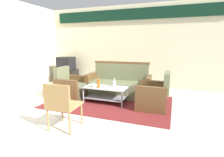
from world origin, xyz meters
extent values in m
plane|color=beige|center=(0.00, 0.00, 0.00)|extent=(14.00, 14.00, 0.00)
cube|color=beige|center=(0.00, 3.06, 1.40)|extent=(6.52, 0.12, 2.80)
cube|color=black|center=(0.00, 2.97, 2.47)|extent=(5.76, 0.08, 0.36)
cube|color=maroon|center=(-0.03, 0.95, 0.01)|extent=(3.04, 2.01, 0.01)
cube|color=#6B704C|center=(0.03, 1.51, 0.22)|extent=(1.63, 0.77, 0.42)
cube|color=#6B704C|center=(0.02, 1.83, 0.67)|extent=(1.60, 0.22, 0.48)
cube|color=brown|center=(0.87, 1.55, 0.32)|extent=(0.15, 0.70, 0.62)
cube|color=brown|center=(-0.81, 1.47, 0.32)|extent=(0.15, 0.70, 0.62)
cube|color=brown|center=(0.02, 1.83, 0.94)|extent=(1.64, 0.18, 0.06)
cube|color=#6B704C|center=(-1.10, 0.90, 0.21)|extent=(0.69, 0.64, 0.40)
cube|color=#6B704C|center=(-1.41, 0.89, 0.64)|extent=(0.15, 0.61, 0.45)
cube|color=brown|center=(-1.11, 1.23, 0.30)|extent=(0.66, 0.14, 0.58)
cube|color=brown|center=(-1.08, 0.57, 0.30)|extent=(0.66, 0.14, 0.58)
cube|color=#6B704C|center=(1.04, 0.92, 0.21)|extent=(0.68, 0.62, 0.40)
cube|color=#6B704C|center=(1.35, 0.92, 0.64)|extent=(0.14, 0.60, 0.45)
cube|color=brown|center=(1.05, 0.59, 0.30)|extent=(0.66, 0.12, 0.58)
cube|color=brown|center=(1.03, 1.25, 0.30)|extent=(0.66, 0.12, 0.58)
cube|color=silver|center=(-0.12, 0.93, 0.40)|extent=(1.10, 0.60, 0.02)
cube|color=#9E9EA5|center=(-0.12, 0.93, 0.13)|extent=(1.00, 0.52, 0.02)
cylinder|color=#9E9EA5|center=(-0.63, 1.19, 0.21)|extent=(0.04, 0.04, 0.40)
cylinder|color=#9E9EA5|center=(0.39, 1.19, 0.21)|extent=(0.04, 0.04, 0.40)
cylinder|color=#9E9EA5|center=(-0.63, 0.67, 0.21)|extent=(0.04, 0.04, 0.40)
cylinder|color=#9E9EA5|center=(0.39, 0.67, 0.21)|extent=(0.04, 0.04, 0.40)
cylinder|color=silver|center=(0.10, 0.97, 0.49)|extent=(0.07, 0.07, 0.16)
cylinder|color=silver|center=(0.10, 0.97, 0.61)|extent=(0.03, 0.03, 0.07)
cylinder|color=#D85919|center=(-0.25, 0.78, 0.51)|extent=(0.07, 0.07, 0.20)
cylinder|color=#D85919|center=(-0.25, 0.78, 0.65)|extent=(0.03, 0.03, 0.08)
cylinder|color=silver|center=(-0.37, 0.75, 0.46)|extent=(0.08, 0.08, 0.10)
cube|color=black|center=(-2.42, 2.55, 0.26)|extent=(0.80, 0.50, 0.52)
cube|color=black|center=(-2.42, 2.55, 0.76)|extent=(0.63, 0.48, 0.48)
cube|color=black|center=(-2.41, 2.77, 0.76)|extent=(0.51, 0.05, 0.36)
cube|color=#AD844C|center=(-0.27, -0.60, 0.42)|extent=(0.50, 0.50, 0.04)
cube|color=#AD844C|center=(-0.26, -0.82, 0.64)|extent=(0.48, 0.06, 0.40)
cylinder|color=#AD844C|center=(-0.49, -0.40, 0.21)|extent=(0.03, 0.03, 0.42)
cylinder|color=#AD844C|center=(-0.07, -0.38, 0.21)|extent=(0.03, 0.03, 0.42)
cylinder|color=#AD844C|center=(-0.47, -0.82, 0.21)|extent=(0.03, 0.03, 0.42)
cylinder|color=#AD844C|center=(-0.05, -0.80, 0.21)|extent=(0.03, 0.03, 0.42)
camera|label=1|loc=(1.49, -3.00, 1.47)|focal=27.53mm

